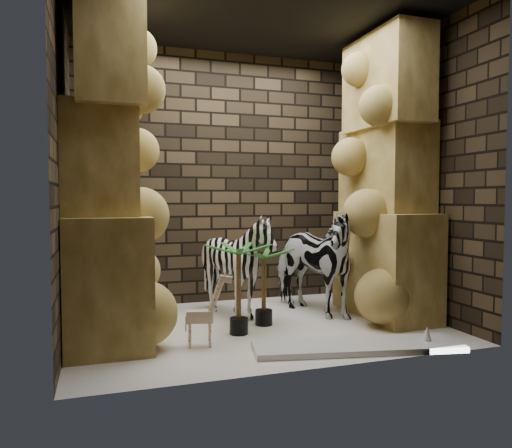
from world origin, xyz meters
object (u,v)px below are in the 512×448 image
object	(u,v)px
giraffe_toy	(200,308)
palm_back	(239,288)
zebra_left	(237,271)
zebra_right	(309,253)
surfboard	(358,346)
palm_front	(264,286)

from	to	relation	value
giraffe_toy	palm_back	size ratio (longest dim) A/B	0.77
zebra_left	giraffe_toy	bearing A→B (deg)	-101.04
giraffe_toy	palm_back	world-z (taller)	palm_back
zebra_right	surfboard	distance (m)	1.39
zebra_right	surfboard	world-z (taller)	zebra_right
giraffe_toy	palm_back	bearing A→B (deg)	43.96
palm_front	surfboard	bearing A→B (deg)	-63.16
zebra_left	palm_front	world-z (taller)	zebra_left
zebra_right	zebra_left	distance (m)	0.80
giraffe_toy	surfboard	distance (m)	1.35
palm_back	zebra_right	bearing A→B (deg)	27.92
zebra_right	palm_back	world-z (taller)	zebra_right
giraffe_toy	palm_front	xyz separation A→B (m)	(0.74, 0.49, 0.06)
zebra_left	palm_front	xyz separation A→B (m)	(0.17, -0.37, -0.11)
zebra_left	giraffe_toy	xyz separation A→B (m)	(-0.57, -0.86, -0.17)
zebra_right	surfboard	size ratio (longest dim) A/B	0.76
zebra_right	giraffe_toy	xyz separation A→B (m)	(-1.35, -0.76, -0.34)
zebra_right	zebra_left	xyz separation A→B (m)	(-0.78, 0.10, -0.17)
giraffe_toy	palm_back	distance (m)	0.50
surfboard	giraffe_toy	bearing A→B (deg)	170.11
zebra_left	surfboard	bearing A→B (deg)	-41.16
palm_front	surfboard	world-z (taller)	palm_front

